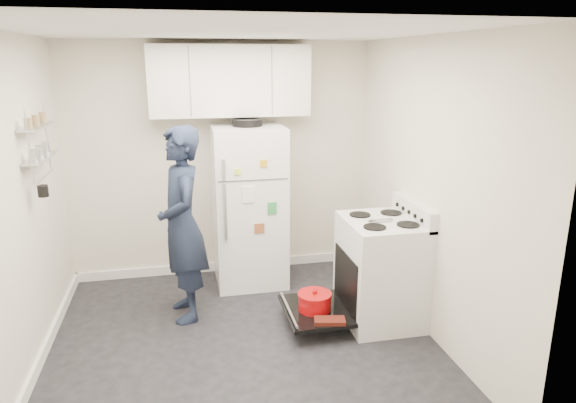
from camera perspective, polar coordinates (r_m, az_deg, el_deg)
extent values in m
cube|color=black|center=(4.51, -5.03, -15.29)|extent=(3.20, 3.20, 0.01)
cube|color=white|center=(3.88, -5.94, 18.29)|extent=(3.20, 3.20, 0.01)
cube|color=silver|center=(5.57, -7.43, 4.45)|extent=(3.20, 0.01, 2.50)
cube|color=silver|center=(2.53, -1.03, -9.20)|extent=(3.20, 0.01, 2.50)
cube|color=silver|center=(4.16, -27.88, -1.04)|extent=(0.01, 3.20, 2.50)
cube|color=silver|center=(4.49, 15.29, 1.33)|extent=(0.01, 3.20, 2.50)
cube|color=white|center=(4.61, -25.76, -15.49)|extent=(0.03, 3.20, 0.10)
cube|color=white|center=(5.91, -7.01, -7.08)|extent=(3.20, 0.03, 0.10)
cube|color=silver|center=(4.73, 10.24, -7.72)|extent=(0.65, 0.76, 0.92)
cube|color=black|center=(4.73, 9.41, -8.48)|extent=(0.53, 0.60, 0.52)
cube|color=orange|center=(4.83, 12.42, -8.12)|extent=(0.02, 0.56, 0.46)
cylinder|color=black|center=(4.82, 9.88, -10.37)|extent=(0.34, 0.34, 0.02)
cube|color=silver|center=(4.66, 13.81, -1.11)|extent=(0.08, 0.76, 0.18)
cube|color=silver|center=(4.57, 10.52, -2.24)|extent=(0.65, 0.76, 0.03)
cube|color=#B2B2B7|center=(4.49, 10.20, -2.05)|extent=(0.22, 0.03, 0.01)
cube|color=black|center=(4.69, 3.09, -11.99)|extent=(0.55, 0.70, 0.03)
cylinder|color=#B2B2B7|center=(4.62, 0.09, -11.89)|extent=(0.02, 0.66, 0.02)
cylinder|color=#A8090B|center=(4.63, 2.97, -11.14)|extent=(0.29, 0.29, 0.14)
cylinder|color=#A8090B|center=(4.60, 2.98, -10.27)|extent=(0.30, 0.30, 0.02)
sphere|color=#A8090B|center=(4.59, 2.99, -9.96)|extent=(0.04, 0.04, 0.04)
cube|color=maroon|center=(4.45, 4.66, -13.07)|extent=(0.28, 0.18, 0.04)
cube|color=maroon|center=(4.87, 2.97, -10.38)|extent=(0.29, 0.20, 0.04)
cube|color=white|center=(5.36, -4.35, -0.51)|extent=(0.72, 0.70, 1.66)
cube|color=#4C4C4C|center=(4.93, -3.87, 2.38)|extent=(0.68, 0.01, 0.01)
cube|color=#B2B2B7|center=(4.85, -7.14, 3.54)|extent=(0.02, 0.03, 0.20)
cube|color=#B2B2B7|center=(4.96, -6.98, -1.21)|extent=(0.02, 0.03, 0.55)
cylinder|color=black|center=(5.19, -4.55, 8.73)|extent=(0.30, 0.30, 0.07)
cube|color=#9A522C|center=(5.06, -3.20, -3.01)|extent=(0.10, 0.01, 0.10)
cube|color=green|center=(5.03, -1.77, -0.75)|extent=(0.09, 0.01, 0.12)
cube|color=#D3E636|center=(4.89, -5.62, 3.31)|extent=(0.06, 0.01, 0.06)
cube|color=gold|center=(4.90, -2.74, 4.25)|extent=(0.07, 0.01, 0.07)
cube|color=white|center=(4.95, -4.40, 0.76)|extent=(0.12, 0.01, 0.16)
cube|color=silver|center=(5.32, -6.49, 13.19)|extent=(1.60, 0.33, 0.70)
cube|color=#B2B2B7|center=(4.52, -26.15, 7.50)|extent=(0.14, 0.60, 0.02)
cube|color=#B2B2B7|center=(4.55, -25.78, 4.39)|extent=(0.14, 0.60, 0.02)
cylinder|color=black|center=(4.42, -25.57, 1.06)|extent=(0.08, 0.08, 0.09)
imported|color=#182136|center=(4.67, -11.68, -2.57)|extent=(0.52, 0.70, 1.77)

